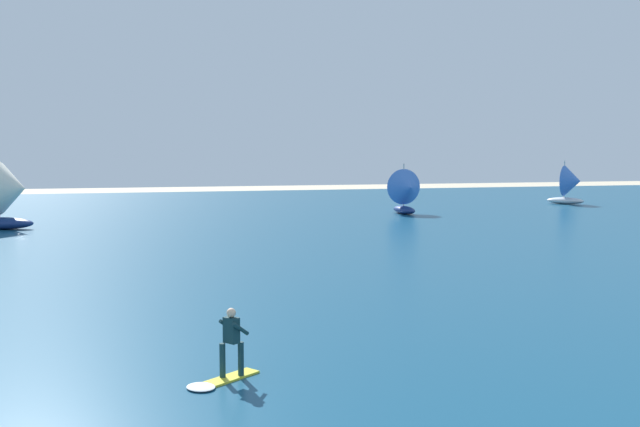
% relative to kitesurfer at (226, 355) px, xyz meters
% --- Properties ---
extents(ocean, '(160.00, 90.00, 0.10)m').
position_rel_kitesurfer_xyz_m(ocean, '(4.00, 33.42, -0.65)').
color(ocean, navy).
rests_on(ocean, ground).
extents(kitesurfer, '(1.92, 1.59, 1.67)m').
position_rel_kitesurfer_xyz_m(kitesurfer, '(0.00, 0.00, 0.00)').
color(kitesurfer, yellow).
rests_on(kitesurfer, ocean).
extents(sailboat_mid_left, '(4.64, 4.12, 5.21)m').
position_rel_kitesurfer_xyz_m(sailboat_mid_left, '(-9.81, 35.78, 1.78)').
color(sailboat_mid_left, navy).
rests_on(sailboat_mid_left, ocean).
extents(sailboat_center_horizon, '(3.77, 3.93, 4.38)m').
position_rel_kitesurfer_xyz_m(sailboat_center_horizon, '(40.89, 45.55, 1.40)').
color(sailboat_center_horizon, silver).
rests_on(sailboat_center_horizon, ocean).
extents(sailboat_anchored_offshore, '(3.07, 3.64, 4.29)m').
position_rel_kitesurfer_xyz_m(sailboat_anchored_offshore, '(20.66, 39.36, 1.36)').
color(sailboat_anchored_offshore, navy).
rests_on(sailboat_anchored_offshore, ocean).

